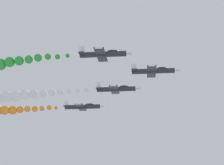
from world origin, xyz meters
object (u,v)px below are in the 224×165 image
(airplane_lead, at_px, (154,71))
(airplane_right_inner, at_px, (104,54))
(airplane_left_outer, at_px, (83,107))
(airplane_left_inner, at_px, (117,89))

(airplane_lead, bearing_deg, airplane_right_inner, -45.08)
(airplane_lead, distance_m, airplane_left_outer, 26.04)
(airplane_left_inner, relative_size, airplane_left_outer, 1.00)
(airplane_left_inner, xyz_separation_m, airplane_left_outer, (-10.00, -9.27, -0.31))
(airplane_lead, height_order, airplane_left_outer, airplane_lead)
(airplane_left_outer, bearing_deg, airplane_lead, 43.11)
(airplane_lead, bearing_deg, airplane_left_inner, -136.61)
(airplane_left_outer, bearing_deg, airplane_left_inner, 42.85)
(airplane_right_inner, relative_size, airplane_left_outer, 1.00)
(airplane_left_inner, xyz_separation_m, airplane_right_inner, (18.78, -1.28, -0.69))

